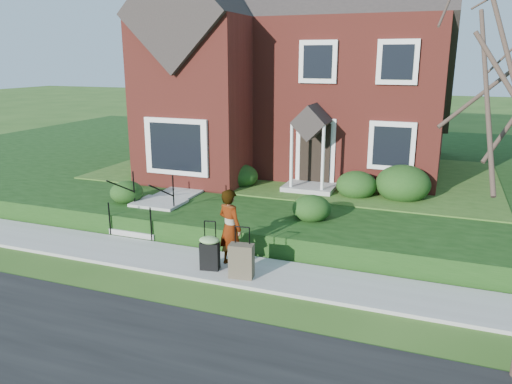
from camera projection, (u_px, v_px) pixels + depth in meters
The scene contains 10 objects.
ground at pixel (200, 265), 11.73m from camera, with size 120.00×120.00×0.00m, color #2D5119.
sidewalk at pixel (200, 264), 11.72m from camera, with size 60.00×1.60×0.08m, color #9E9B93.
terrace at pixel (412, 171), 20.10m from camera, with size 44.00×20.00×0.60m, color black.
walkway at pixel (201, 182), 16.94m from camera, with size 1.20×6.00×0.06m, color #9E9B93.
main_house at pixel (306, 43), 19.10m from camera, with size 10.40×10.20×9.40m.
front_steps at pixel (151, 213), 14.13m from camera, with size 1.40×2.02×1.50m.
foundation_shrubs at pixel (293, 179), 15.52m from camera, with size 10.02×4.55×1.14m.
woman at pixel (230, 228), 11.34m from camera, with size 0.66×0.43×1.81m, color #999999.
suitcase_black at pixel (210, 251), 11.21m from camera, with size 0.53×0.46×1.14m.
suitcase_olive at pixel (241, 261), 10.82m from camera, with size 0.56×0.37×1.14m.
Camera 1 is at (5.12, -9.69, 4.73)m, focal length 35.00 mm.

